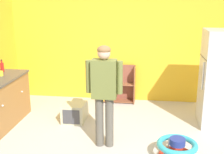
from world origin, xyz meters
TOP-DOWN VIEW (x-y plane):
  - ground_plane at (0.00, 0.00)m, footprint 12.00×12.00m
  - back_wall at (0.00, 2.33)m, footprint 5.20×0.06m
  - refrigerator at (1.86, 1.14)m, footprint 0.73×0.68m
  - bookshelf at (-0.21, 2.15)m, footprint 0.80×0.28m
  - standing_person at (-0.13, 0.07)m, footprint 0.57×0.22m
  - baby_walker at (0.99, -0.18)m, footprint 0.60×0.60m
  - pet_carrier at (-0.86, 0.98)m, footprint 0.42×0.55m
  - ketchup_bottle at (-2.33, 1.09)m, footprint 0.07×0.07m
  - yellow_cup at (-2.20, 0.79)m, footprint 0.08×0.08m

SIDE VIEW (x-z plane):
  - ground_plane at x=0.00m, z-range 0.00..0.00m
  - baby_walker at x=0.99m, z-range 0.00..0.32m
  - pet_carrier at x=-0.86m, z-range 0.00..0.36m
  - bookshelf at x=-0.21m, z-range -0.06..0.79m
  - refrigerator at x=1.86m, z-range 0.00..1.78m
  - yellow_cup at x=-2.20m, z-range 0.90..0.99m
  - standing_person at x=-0.13m, z-range 0.16..1.79m
  - ketchup_bottle at x=-2.33m, z-range 0.88..1.12m
  - back_wall at x=0.00m, z-range 0.00..2.70m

